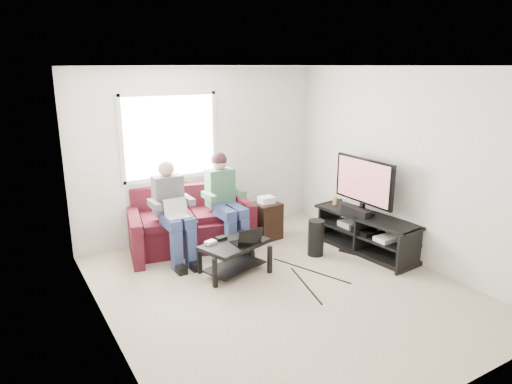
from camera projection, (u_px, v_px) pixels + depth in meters
floor at (281, 288)px, 5.53m from camera, size 4.50×4.50×0.00m
ceiling at (284, 66)px, 4.84m from camera, size 4.50×4.50×0.00m
wall_back at (201, 153)px, 7.05m from camera, size 4.50×0.00×4.50m
wall_front at (455, 250)px, 3.32m from camera, size 4.50×0.00×4.50m
wall_left at (102, 212)px, 4.20m from camera, size 0.00×4.50×4.50m
wall_right at (405, 165)px, 6.17m from camera, size 0.00×4.50×4.50m
window at (170, 136)px, 6.71m from camera, size 1.48×0.04×1.28m
sofa at (191, 225)px, 6.76m from camera, size 2.05×1.19×0.88m
person_left at (173, 207)px, 6.18m from camera, size 0.40×0.70×1.36m
person_right at (225, 195)px, 6.57m from camera, size 0.40×0.71×1.41m
laptop_silver at (178, 212)px, 6.02m from camera, size 0.39×0.37×0.24m
coffee_table at (235, 251)px, 5.85m from camera, size 0.96×0.75×0.42m
laptop_black at (246, 234)px, 5.78m from camera, size 0.39×0.32×0.24m
controller_a at (210, 242)px, 5.78m from camera, size 0.16×0.13×0.04m
controller_b at (221, 238)px, 5.92m from camera, size 0.15×0.11×0.04m
controller_c at (249, 233)px, 6.09m from camera, size 0.16×0.13×0.04m
tv_stand at (365, 235)px, 6.59m from camera, size 0.66×1.69×0.55m
tv at (364, 182)px, 6.47m from camera, size 0.12×1.10×0.81m
soundbar at (356, 211)px, 6.52m from camera, size 0.12×0.50×0.10m
drink_cup at (335, 201)px, 6.99m from camera, size 0.08×0.08×0.12m
console_white at (386, 239)px, 6.24m from camera, size 0.30×0.22×0.06m
console_grey at (352, 223)px, 6.82m from camera, size 0.34×0.26×0.08m
console_black at (368, 231)px, 6.53m from camera, size 0.38×0.30×0.07m
subwoofer at (316, 238)px, 6.44m from camera, size 0.23×0.23×0.51m
keyboard_floor at (354, 252)px, 6.55m from camera, size 0.30×0.46×0.02m
end_table at (266, 220)px, 7.07m from camera, size 0.38×0.38×0.67m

